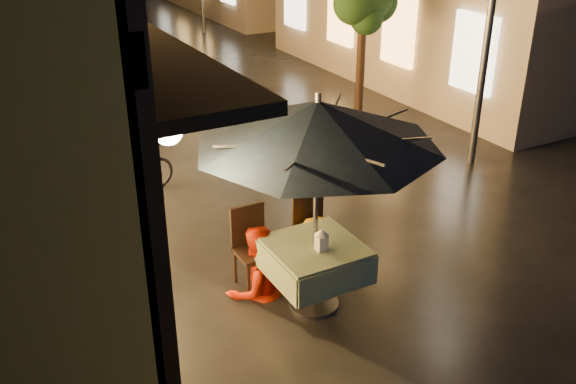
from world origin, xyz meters
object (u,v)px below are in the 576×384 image
person_orange (256,230)px  bicycle_0 (126,173)px  person_yellow (318,221)px  table_lantern (321,239)px  patio_umbrella (317,123)px  cafe_table (315,260)px

person_orange → bicycle_0: (-0.61, 3.14, -0.40)m
person_orange → person_yellow: person_orange is taller
table_lantern → person_orange: size_ratio=0.16×
patio_umbrella → person_orange: (-0.44, 0.55, -1.34)m
patio_umbrella → person_orange: size_ratio=1.57×
cafe_table → person_yellow: bearing=56.1°
patio_umbrella → bicycle_0: size_ratio=1.65×
patio_umbrella → bicycle_0: (-1.04, 3.69, -1.75)m
table_lantern → bicycle_0: bearing=105.3°
person_orange → bicycle_0: bearing=-85.4°
table_lantern → person_orange: (-0.44, 0.68, -0.11)m
bicycle_0 → cafe_table: bearing=-174.4°
person_yellow → bicycle_0: bearing=-85.9°
person_yellow → patio_umbrella: bearing=36.5°
cafe_table → person_yellow: size_ratio=0.68×
person_orange → person_yellow: size_ratio=1.11×
person_orange → bicycle_0: size_ratio=1.05×
cafe_table → patio_umbrella: bearing=159.4°
cafe_table → table_lantern: (-0.00, -0.13, 0.33)m
person_yellow → bicycle_0: person_yellow is taller
bicycle_0 → person_orange: bearing=-179.2°
cafe_table → bicycle_0: bearing=105.8°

